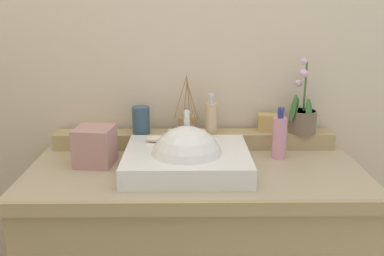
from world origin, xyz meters
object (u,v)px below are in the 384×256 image
(soap_dispenser, at_px, (211,117))
(trinket_box, at_px, (267,123))
(lotion_bottle, at_px, (279,137))
(sink_basin, at_px, (187,162))
(tumbler_cup, at_px, (141,120))
(potted_plant, at_px, (302,117))
(soap_bar, at_px, (155,138))
(tissue_box, at_px, (95,146))
(reed_diffuser, at_px, (187,123))

(soap_dispenser, bearing_deg, trinket_box, 7.96)
(trinket_box, distance_m, lotion_bottle, 0.14)
(sink_basin, height_order, tumbler_cup, sink_basin)
(lotion_bottle, bearing_deg, soap_dispenser, 156.09)
(potted_plant, relative_size, lotion_bottle, 1.52)
(sink_basin, xyz_separation_m, trinket_box, (0.32, 0.27, 0.06))
(potted_plant, height_order, trinket_box, potted_plant)
(soap_bar, bearing_deg, potted_plant, 12.68)
(trinket_box, bearing_deg, lotion_bottle, -74.46)
(tissue_box, bearing_deg, sink_basin, -11.77)
(sink_basin, relative_size, tumbler_cup, 3.98)
(tissue_box, bearing_deg, trinket_box, 16.86)
(lotion_bottle, bearing_deg, tissue_box, -175.27)
(lotion_bottle, xyz_separation_m, tissue_box, (-0.67, -0.06, -0.01))
(potted_plant, distance_m, tissue_box, 0.80)
(tumbler_cup, relative_size, lotion_bottle, 0.56)
(sink_basin, distance_m, trinket_box, 0.42)
(sink_basin, bearing_deg, tissue_box, 168.23)
(soap_dispenser, distance_m, lotion_bottle, 0.27)
(sink_basin, bearing_deg, trinket_box, 39.49)
(sink_basin, bearing_deg, soap_dispenser, 67.86)
(potted_plant, distance_m, soap_dispenser, 0.36)
(sink_basin, bearing_deg, soap_bar, 136.67)
(sink_basin, xyz_separation_m, tumbler_cup, (-0.18, 0.24, 0.08))
(trinket_box, distance_m, tissue_box, 0.68)
(trinket_box, xyz_separation_m, lotion_bottle, (0.02, -0.14, -0.02))
(soap_dispenser, xyz_separation_m, tumbler_cup, (-0.27, 0.00, -0.01))
(reed_diffuser, bearing_deg, sink_basin, -90.15)
(reed_diffuser, height_order, tissue_box, reed_diffuser)
(trinket_box, bearing_deg, sink_basin, -133.27)
(reed_diffuser, bearing_deg, soap_bar, -130.97)
(potted_plant, height_order, reed_diffuser, potted_plant)
(sink_basin, relative_size, reed_diffuser, 1.86)
(soap_bar, height_order, soap_dispenser, soap_dispenser)
(trinket_box, height_order, tissue_box, tissue_box)
(soap_bar, distance_m, tissue_box, 0.22)
(soap_dispenser, bearing_deg, reed_diffuser, 171.99)
(soap_dispenser, distance_m, trinket_box, 0.23)
(trinket_box, bearing_deg, soap_bar, -153.39)
(soap_bar, xyz_separation_m, lotion_bottle, (0.46, 0.01, 0.00))
(sink_basin, distance_m, tumbler_cup, 0.31)
(trinket_box, relative_size, tissue_box, 0.53)
(soap_bar, distance_m, soap_dispenser, 0.25)
(reed_diffuser, relative_size, tissue_box, 1.68)
(soap_dispenser, bearing_deg, soap_bar, -149.99)
(tumbler_cup, relative_size, tissue_box, 0.79)
(sink_basin, xyz_separation_m, tissue_box, (-0.33, 0.07, 0.03))
(soap_dispenser, distance_m, reed_diffuser, 0.10)
(potted_plant, relative_size, reed_diffuser, 1.28)
(potted_plant, bearing_deg, soap_bar, -167.32)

